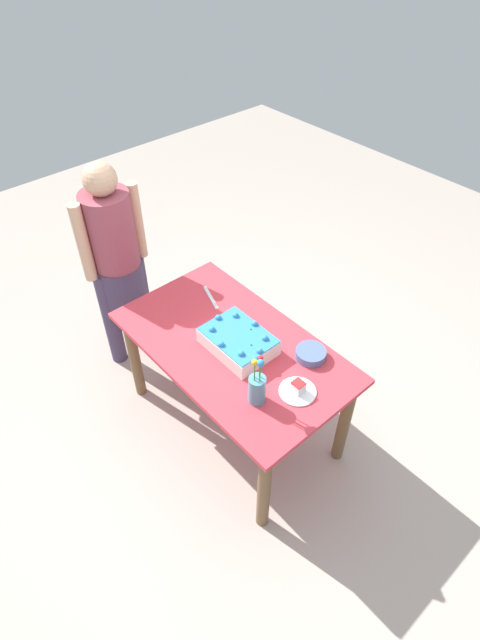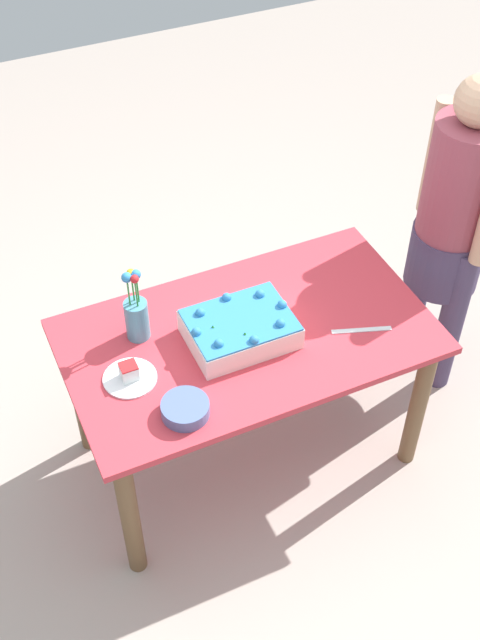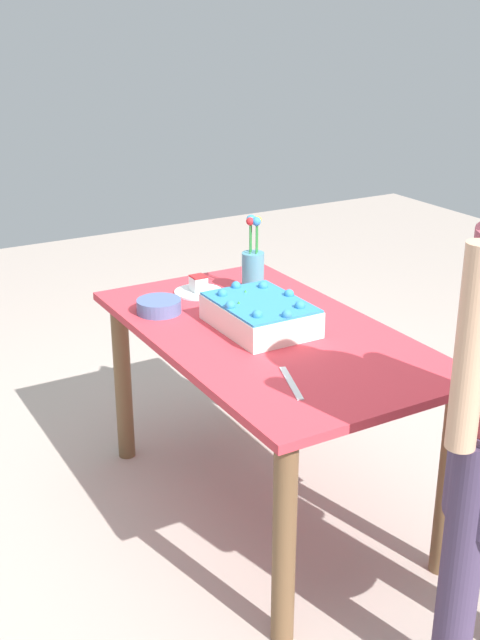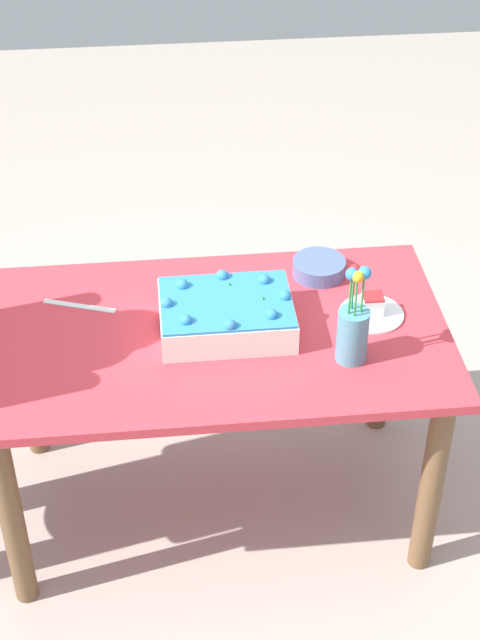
{
  "view_description": "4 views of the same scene",
  "coord_description": "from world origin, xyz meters",
  "px_view_note": "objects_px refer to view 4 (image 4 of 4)",
  "views": [
    {
      "loc": [
        -1.48,
        1.25,
        2.73
      ],
      "look_at": [
        0.01,
        -0.06,
        0.87
      ],
      "focal_mm": 28.0,
      "sensor_mm": 36.0,
      "label": 1
    },
    {
      "loc": [
        -0.89,
        -1.88,
        2.86
      ],
      "look_at": [
        -0.04,
        -0.02,
        0.84
      ],
      "focal_mm": 45.0,
      "sensor_mm": 36.0,
      "label": 2
    },
    {
      "loc": [
        2.2,
        -1.38,
        1.79
      ],
      "look_at": [
        -0.1,
        -0.06,
        0.75
      ],
      "focal_mm": 45.0,
      "sensor_mm": 36.0,
      "label": 3
    },
    {
      "loc": [
        0.16,
        2.24,
        2.5
      ],
      "look_at": [
        -0.07,
        0.05,
        0.8
      ],
      "focal_mm": 55.0,
      "sensor_mm": 36.0,
      "label": 4
    }
  ],
  "objects_px": {
    "sheet_cake": "(226,314)",
    "fruit_bowl": "(319,268)",
    "serving_plate_with_slice": "(372,310)",
    "flower_vase": "(353,328)",
    "cake_knife": "(80,306)"
  },
  "relations": [
    {
      "from": "sheet_cake",
      "to": "serving_plate_with_slice",
      "type": "distance_m",
      "value": 0.44
    },
    {
      "from": "sheet_cake",
      "to": "cake_knife",
      "type": "bearing_deg",
      "value": -19.33
    },
    {
      "from": "sheet_cake",
      "to": "flower_vase",
      "type": "height_order",
      "value": "flower_vase"
    },
    {
      "from": "serving_plate_with_slice",
      "to": "cake_knife",
      "type": "xyz_separation_m",
      "value": [
        0.87,
        -0.13,
        -0.02
      ]
    },
    {
      "from": "sheet_cake",
      "to": "cake_knife",
      "type": "distance_m",
      "value": 0.46
    },
    {
      "from": "flower_vase",
      "to": "serving_plate_with_slice",
      "type": "bearing_deg",
      "value": -117.75
    },
    {
      "from": "flower_vase",
      "to": "fruit_bowl",
      "type": "distance_m",
      "value": 0.43
    },
    {
      "from": "sheet_cake",
      "to": "fruit_bowl",
      "type": "bearing_deg",
      "value": -141.96
    },
    {
      "from": "sheet_cake",
      "to": "fruit_bowl",
      "type": "distance_m",
      "value": 0.4
    },
    {
      "from": "sheet_cake",
      "to": "fruit_bowl",
      "type": "height_order",
      "value": "sheet_cake"
    },
    {
      "from": "cake_knife",
      "to": "fruit_bowl",
      "type": "bearing_deg",
      "value": -153.58
    },
    {
      "from": "sheet_cake",
      "to": "cake_knife",
      "type": "xyz_separation_m",
      "value": [
        0.43,
        -0.15,
        -0.05
      ]
    },
    {
      "from": "serving_plate_with_slice",
      "to": "flower_vase",
      "type": "xyz_separation_m",
      "value": [
        0.1,
        0.19,
        0.09
      ]
    },
    {
      "from": "cake_knife",
      "to": "fruit_bowl",
      "type": "relative_size",
      "value": 1.37
    },
    {
      "from": "cake_knife",
      "to": "flower_vase",
      "type": "height_order",
      "value": "flower_vase"
    }
  ]
}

